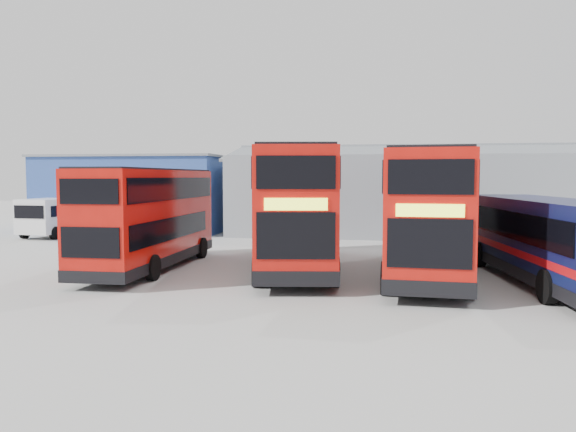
% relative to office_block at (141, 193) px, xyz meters
% --- Properties ---
extents(ground_plane, '(120.00, 120.00, 0.00)m').
position_rel_office_block_xyz_m(ground_plane, '(14.00, -17.99, -2.58)').
color(ground_plane, '#A4A39E').
rests_on(ground_plane, ground).
extents(office_block, '(12.30, 8.32, 5.12)m').
position_rel_office_block_xyz_m(office_block, '(0.00, 0.00, 0.00)').
color(office_block, navy).
rests_on(office_block, ground).
extents(maintenance_shed, '(30.50, 12.00, 5.89)m').
position_rel_office_block_xyz_m(maintenance_shed, '(22.00, 2.01, 0.02)').
color(maintenance_shed, gray).
rests_on(maintenance_shed, ground).
extents(double_decker_left, '(2.46, 9.54, 4.02)m').
position_rel_office_block_xyz_m(double_decker_left, '(7.24, -15.64, -0.58)').
color(double_decker_left, '#BB110A').
rests_on(double_decker_left, ground).
extents(double_decker_centre, '(4.26, 11.50, 4.76)m').
position_rel_office_block_xyz_m(double_decker_centre, '(13.00, -14.54, -0.21)').
color(double_decker_centre, '#BB110A').
rests_on(double_decker_centre, ground).
extents(double_decker_right, '(3.30, 11.00, 4.59)m').
position_rel_office_block_xyz_m(double_decker_right, '(17.99, -15.54, -0.29)').
color(double_decker_right, '#BB110A').
rests_on(double_decker_right, ground).
extents(single_decker_blue, '(3.58, 11.03, 2.94)m').
position_rel_office_block_xyz_m(single_decker_blue, '(21.99, -16.61, -1.12)').
color(single_decker_blue, '#0D173B').
rests_on(single_decker_blue, ground).
extents(panel_van, '(2.67, 5.59, 2.38)m').
position_rel_office_block_xyz_m(panel_van, '(-3.46, -4.58, -1.25)').
color(panel_van, white).
rests_on(panel_van, ground).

